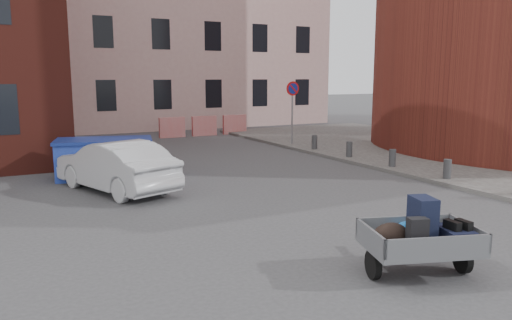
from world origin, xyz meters
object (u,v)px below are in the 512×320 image
dumpster (105,158)px  bicycle (436,142)px  trailer (419,237)px  silver_car (116,166)px

dumpster → bicycle: bearing=3.2°
bicycle → trailer: bearing=149.9°
silver_car → trailer: bearing=90.4°
dumpster → bicycle: dumpster is taller
dumpster → silver_car: 1.97m
silver_car → bicycle: 11.49m
dumpster → bicycle: 11.58m
trailer → dumpster: size_ratio=0.65×
silver_car → bicycle: size_ratio=2.11×
silver_car → bicycle: (11.49, -0.15, -0.04)m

